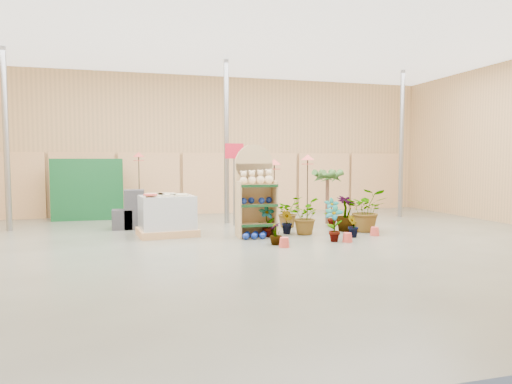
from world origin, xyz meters
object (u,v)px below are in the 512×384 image
bird_table_front (274,164)px  potted_plant_2 (304,216)px  pallet_stack (167,215)px  display_shelf (255,194)px

bird_table_front → potted_plant_2: size_ratio=2.09×
pallet_stack → bird_table_front: (2.54, -0.27, 1.18)m
display_shelf → bird_table_front: bearing=31.8°
pallet_stack → bird_table_front: size_ratio=0.80×
display_shelf → bird_table_front: (0.57, 0.33, 0.68)m
potted_plant_2 → pallet_stack: bearing=168.1°
pallet_stack → bird_table_front: 2.81m
bird_table_front → potted_plant_2: 1.43m
display_shelf → pallet_stack: 2.12m
pallet_stack → potted_plant_2: 3.23m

